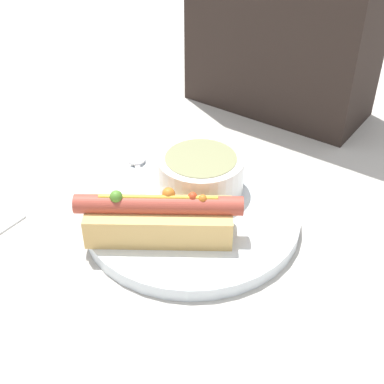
% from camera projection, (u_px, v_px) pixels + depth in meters
% --- Properties ---
extents(ground_plane, '(4.00, 4.00, 0.00)m').
position_uv_depth(ground_plane, '(192.00, 222.00, 0.70)').
color(ground_plane, '#BCB7AD').
extents(dinner_plate, '(0.28, 0.28, 0.02)m').
position_uv_depth(dinner_plate, '(192.00, 216.00, 0.69)').
color(dinner_plate, white).
rests_on(dinner_plate, ground_plane).
extents(hot_dog, '(0.18, 0.15, 0.06)m').
position_uv_depth(hot_dog, '(159.00, 218.00, 0.64)').
color(hot_dog, '#DBAD60').
rests_on(hot_dog, dinner_plate).
extents(soup_bowl, '(0.12, 0.12, 0.05)m').
position_uv_depth(soup_bowl, '(201.00, 172.00, 0.71)').
color(soup_bowl, silver).
rests_on(soup_bowl, dinner_plate).
extents(spoon, '(0.14, 0.14, 0.01)m').
position_uv_depth(spoon, '(138.00, 169.00, 0.76)').
color(spoon, '#B7B7BC').
rests_on(spoon, dinner_plate).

